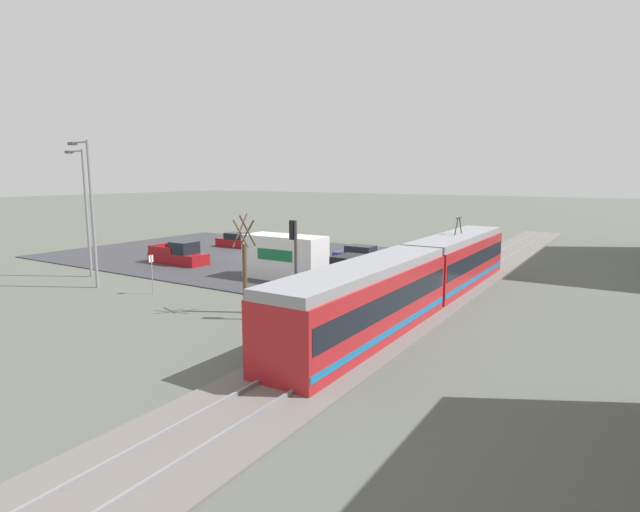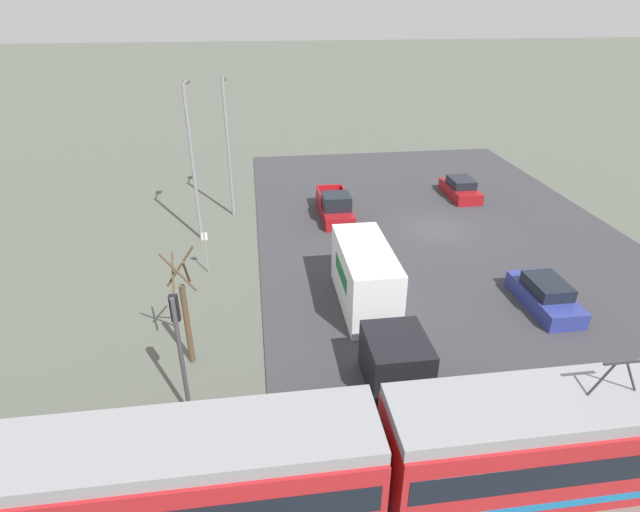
{
  "view_description": "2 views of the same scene",
  "coord_description": "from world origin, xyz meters",
  "px_view_note": "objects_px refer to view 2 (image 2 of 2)",
  "views": [
    {
      "loc": [
        34.16,
        28.3,
        7.12
      ],
      "look_at": [
        5.71,
        10.32,
        1.76
      ],
      "focal_mm": 28.0,
      "sensor_mm": 36.0,
      "label": 1
    },
    {
      "loc": [
        11.5,
        28.3,
        13.52
      ],
      "look_at": [
        8.69,
        7.4,
        2.54
      ],
      "focal_mm": 28.0,
      "sensor_mm": 36.0,
      "label": 2
    }
  ],
  "objects_px": {
    "sedan_car_0": "(545,296)",
    "sedan_car_1": "(460,189)",
    "light_rail_tram": "(382,459)",
    "street_lamp_mid_block": "(228,141)",
    "street_lamp_near_crossing": "(192,155)",
    "box_truck": "(371,294)",
    "street_tree": "(186,314)",
    "pickup_truck": "(335,207)",
    "traffic_light_pole": "(179,342)",
    "no_parking_sign": "(206,249)"
  },
  "relations": [
    {
      "from": "street_lamp_mid_block",
      "to": "street_tree",
      "type": "bearing_deg",
      "value": 84.93
    },
    {
      "from": "light_rail_tram",
      "to": "pickup_truck",
      "type": "xyz_separation_m",
      "value": [
        -2.1,
        -21.5,
        -0.89
      ]
    },
    {
      "from": "street_lamp_near_crossing",
      "to": "street_tree",
      "type": "bearing_deg",
      "value": 92.48
    },
    {
      "from": "sedan_car_0",
      "to": "traffic_light_pole",
      "type": "height_order",
      "value": "traffic_light_pole"
    },
    {
      "from": "sedan_car_0",
      "to": "street_lamp_mid_block",
      "type": "relative_size",
      "value": 0.49
    },
    {
      "from": "pickup_truck",
      "to": "sedan_car_0",
      "type": "distance_m",
      "value": 14.89
    },
    {
      "from": "light_rail_tram",
      "to": "traffic_light_pole",
      "type": "height_order",
      "value": "traffic_light_pole"
    },
    {
      "from": "box_truck",
      "to": "street_lamp_mid_block",
      "type": "bearing_deg",
      "value": -64.87
    },
    {
      "from": "light_rail_tram",
      "to": "sedan_car_0",
      "type": "xyz_separation_m",
      "value": [
        -10.44,
        -9.16,
        -1.01
      ]
    },
    {
      "from": "light_rail_tram",
      "to": "street_lamp_mid_block",
      "type": "relative_size",
      "value": 2.93
    },
    {
      "from": "box_truck",
      "to": "sedan_car_1",
      "type": "distance_m",
      "value": 18.22
    },
    {
      "from": "traffic_light_pole",
      "to": "street_tree",
      "type": "bearing_deg",
      "value": -86.1
    },
    {
      "from": "box_truck",
      "to": "pickup_truck",
      "type": "xyz_separation_m",
      "value": [
        -0.32,
        -12.31,
        -0.7
      ]
    },
    {
      "from": "light_rail_tram",
      "to": "sedan_car_0",
      "type": "distance_m",
      "value": 13.93
    },
    {
      "from": "sedan_car_0",
      "to": "street_tree",
      "type": "bearing_deg",
      "value": 6.42
    },
    {
      "from": "street_tree",
      "to": "street_lamp_near_crossing",
      "type": "xyz_separation_m",
      "value": [
        0.53,
        -12.28,
        2.96
      ]
    },
    {
      "from": "street_lamp_mid_block",
      "to": "pickup_truck",
      "type": "bearing_deg",
      "value": 166.16
    },
    {
      "from": "box_truck",
      "to": "pickup_truck",
      "type": "bearing_deg",
      "value": -91.48
    },
    {
      "from": "box_truck",
      "to": "street_tree",
      "type": "bearing_deg",
      "value": 13.34
    },
    {
      "from": "pickup_truck",
      "to": "sedan_car_1",
      "type": "height_order",
      "value": "pickup_truck"
    },
    {
      "from": "sedan_car_1",
      "to": "no_parking_sign",
      "type": "distance_m",
      "value": 20.4
    },
    {
      "from": "light_rail_tram",
      "to": "street_lamp_near_crossing",
      "type": "bearing_deg",
      "value": -71.01
    },
    {
      "from": "traffic_light_pole",
      "to": "box_truck",
      "type": "bearing_deg",
      "value": -147.56
    },
    {
      "from": "light_rail_tram",
      "to": "street_tree",
      "type": "xyz_separation_m",
      "value": [
        6.21,
        -7.29,
        0.7
      ]
    },
    {
      "from": "pickup_truck",
      "to": "street_lamp_mid_block",
      "type": "distance_m",
      "value": 8.34
    },
    {
      "from": "sedan_car_0",
      "to": "street_lamp_mid_block",
      "type": "height_order",
      "value": "street_lamp_mid_block"
    },
    {
      "from": "traffic_light_pole",
      "to": "street_lamp_near_crossing",
      "type": "distance_m",
      "value": 15.49
    },
    {
      "from": "sedan_car_0",
      "to": "street_lamp_near_crossing",
      "type": "relative_size",
      "value": 0.47
    },
    {
      "from": "light_rail_tram",
      "to": "sedan_car_1",
      "type": "height_order",
      "value": "light_rail_tram"
    },
    {
      "from": "pickup_truck",
      "to": "light_rail_tram",
      "type": "bearing_deg",
      "value": 84.43
    },
    {
      "from": "light_rail_tram",
      "to": "sedan_car_0",
      "type": "height_order",
      "value": "light_rail_tram"
    },
    {
      "from": "sedan_car_0",
      "to": "street_lamp_near_crossing",
      "type": "distance_m",
      "value": 20.62
    },
    {
      "from": "sedan_car_1",
      "to": "street_lamp_mid_block",
      "type": "xyz_separation_m",
      "value": [
        16.91,
        0.97,
        4.48
      ]
    },
    {
      "from": "light_rail_tram",
      "to": "traffic_light_pole",
      "type": "distance_m",
      "value": 7.52
    },
    {
      "from": "pickup_truck",
      "to": "street_lamp_near_crossing",
      "type": "height_order",
      "value": "street_lamp_near_crossing"
    },
    {
      "from": "traffic_light_pole",
      "to": "street_lamp_mid_block",
      "type": "xyz_separation_m",
      "value": [
        -1.2,
        -18.96,
        1.88
      ]
    },
    {
      "from": "pickup_truck",
      "to": "sedan_car_1",
      "type": "xyz_separation_m",
      "value": [
        -10.02,
        -2.66,
        -0.11
      ]
    },
    {
      "from": "box_truck",
      "to": "traffic_light_pole",
      "type": "height_order",
      "value": "traffic_light_pole"
    },
    {
      "from": "sedan_car_0",
      "to": "sedan_car_1",
      "type": "relative_size",
      "value": 1.04
    },
    {
      "from": "box_truck",
      "to": "sedan_car_0",
      "type": "height_order",
      "value": "box_truck"
    },
    {
      "from": "no_parking_sign",
      "to": "pickup_truck",
      "type": "bearing_deg",
      "value": -140.8
    },
    {
      "from": "box_truck",
      "to": "street_tree",
      "type": "height_order",
      "value": "street_tree"
    },
    {
      "from": "box_truck",
      "to": "street_lamp_near_crossing",
      "type": "height_order",
      "value": "street_lamp_near_crossing"
    },
    {
      "from": "street_lamp_near_crossing",
      "to": "no_parking_sign",
      "type": "height_order",
      "value": "street_lamp_near_crossing"
    },
    {
      "from": "pickup_truck",
      "to": "street_tree",
      "type": "distance_m",
      "value": 16.53
    },
    {
      "from": "pickup_truck",
      "to": "street_lamp_mid_block",
      "type": "height_order",
      "value": "street_lamp_mid_block"
    },
    {
      "from": "light_rail_tram",
      "to": "no_parking_sign",
      "type": "bearing_deg",
      "value": -67.93
    },
    {
      "from": "sedan_car_1",
      "to": "street_lamp_mid_block",
      "type": "bearing_deg",
      "value": -176.73
    },
    {
      "from": "light_rail_tram",
      "to": "street_lamp_mid_block",
      "type": "height_order",
      "value": "street_lamp_mid_block"
    },
    {
      "from": "street_lamp_near_crossing",
      "to": "street_lamp_mid_block",
      "type": "distance_m",
      "value": 4.12
    }
  ]
}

